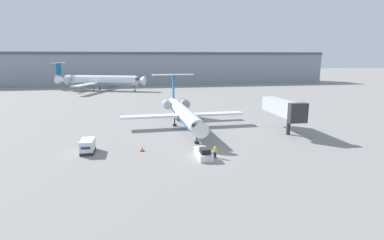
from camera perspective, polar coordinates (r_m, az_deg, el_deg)
name	(u,v)px	position (r m, az deg, el deg)	size (l,w,h in m)	color
ground_plane	(207,158)	(42.36, 2.90, -7.15)	(600.00, 600.00, 0.00)	gray
terminal_building	(155,68)	(159.32, -7.08, 9.80)	(180.00, 16.80, 16.17)	#8C939E
airplane_main	(183,112)	(60.50, -1.78, 1.62)	(24.89, 29.87, 9.77)	silver
pushback_tug	(204,153)	(42.26, 2.21, -6.36)	(1.85, 4.83, 1.61)	silver
luggage_cart	(88,146)	(46.75, -19.25, -4.71)	(1.85, 3.60, 1.97)	#232326
worker_near_tug	(215,151)	(42.12, 4.42, -6.00)	(0.40, 0.24, 1.72)	#232838
traffic_cone_left	(142,149)	(45.56, -9.47, -5.46)	(0.63, 0.63, 0.72)	black
airplane_parked_far_left	(99,80)	(131.20, -17.28, 7.24)	(38.32, 35.92, 11.45)	white
jet_bridge	(283,108)	(58.42, 16.96, 2.17)	(3.20, 12.51, 6.19)	#2D2D33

